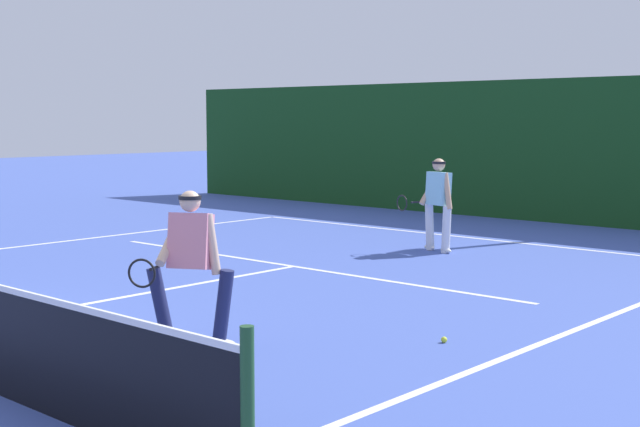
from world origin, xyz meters
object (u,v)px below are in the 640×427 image
player_near (190,261)px  player_far (438,200)px  tennis_ball (234,377)px  tennis_ball_extra (444,340)px

player_near → player_far: 7.40m
player_far → tennis_ball: size_ratio=25.24×
tennis_ball_extra → player_near: bearing=-135.2°
player_far → tennis_ball_extra: player_far is taller
player_far → tennis_ball: player_far is taller
tennis_ball → tennis_ball_extra: (0.66, 2.40, 0.00)m
player_near → tennis_ball_extra: (1.89, 1.87, -0.86)m
player_near → tennis_ball_extra: size_ratio=24.77×
player_far → tennis_ball_extra: (3.71, -5.30, -0.89)m
player_far → tennis_ball: bearing=127.0°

